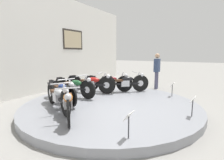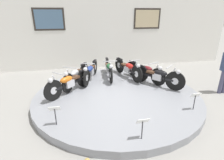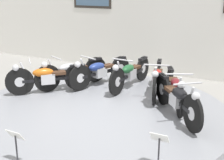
# 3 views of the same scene
# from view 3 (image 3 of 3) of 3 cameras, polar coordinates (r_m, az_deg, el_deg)

# --- Properties ---
(ground_plane) EXTENTS (60.00, 60.00, 0.00)m
(ground_plane) POSITION_cam_3_polar(r_m,az_deg,el_deg) (6.57, -2.35, -6.79)
(ground_plane) COLOR gray
(display_platform) EXTENTS (5.37, 5.37, 0.21)m
(display_platform) POSITION_cam_3_polar(r_m,az_deg,el_deg) (6.53, -2.36, -5.96)
(display_platform) COLOR gray
(display_platform) RESTS_ON ground_plane
(back_wall) EXTENTS (14.00, 0.22, 4.40)m
(back_wall) POSITION_cam_3_polar(r_m,az_deg,el_deg) (9.56, 9.49, 14.09)
(back_wall) COLOR white
(back_wall) RESTS_ON ground_plane
(motorcycle_orange) EXTENTS (1.44, 1.46, 0.80)m
(motorcycle_orange) POSITION_cam_3_polar(r_m,az_deg,el_deg) (7.43, -11.70, 0.59)
(motorcycle_orange) COLOR black
(motorcycle_orange) RESTS_ON display_platform
(motorcycle_silver) EXTENTS (0.93, 1.83, 0.80)m
(motorcycle_silver) POSITION_cam_3_polar(r_m,az_deg,el_deg) (7.77, -7.49, 1.54)
(motorcycle_silver) COLOR black
(motorcycle_silver) RESTS_ON display_platform
(motorcycle_blue) EXTENTS (0.74, 1.89, 0.79)m
(motorcycle_blue) POSITION_cam_3_polar(r_m,az_deg,el_deg) (7.84, -2.25, 1.75)
(motorcycle_blue) COLOR black
(motorcycle_blue) RESTS_ON display_platform
(motorcycle_green) EXTENTS (0.54, 1.99, 0.80)m
(motorcycle_green) POSITION_cam_3_polar(r_m,az_deg,el_deg) (7.65, 3.29, 1.37)
(motorcycle_green) COLOR black
(motorcycle_green) RESTS_ON display_platform
(motorcycle_red) EXTENTS (0.68, 1.96, 0.81)m
(motorcycle_red) POSITION_cam_3_polar(r_m,az_deg,el_deg) (7.23, 8.23, 0.39)
(motorcycle_red) COLOR black
(motorcycle_red) RESTS_ON display_platform
(motorcycle_maroon) EXTENTS (0.91, 1.82, 0.80)m
(motorcycle_maroon) POSITION_cam_3_polar(r_m,az_deg,el_deg) (6.66, 11.44, -1.33)
(motorcycle_maroon) COLOR black
(motorcycle_maroon) RESTS_ON display_platform
(motorcycle_black) EXTENTS (1.36, 1.57, 0.81)m
(motorcycle_black) POSITION_cam_3_polar(r_m,az_deg,el_deg) (6.03, 11.84, -3.18)
(motorcycle_black) COLOR black
(motorcycle_black) RESTS_ON display_platform
(info_placard_front_centre) EXTENTS (0.26, 0.11, 0.51)m
(info_placard_front_centre) POSITION_cam_3_polar(r_m,az_deg,el_deg) (4.65, -17.22, -10.29)
(info_placard_front_centre) COLOR #333338
(info_placard_front_centre) RESTS_ON display_platform
(info_placard_front_right) EXTENTS (0.26, 0.11, 0.51)m
(info_placard_front_right) POSITION_cam_3_polar(r_m,az_deg,el_deg) (4.43, 8.63, -11.13)
(info_placard_front_right) COLOR #333338
(info_placard_front_right) RESTS_ON display_platform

